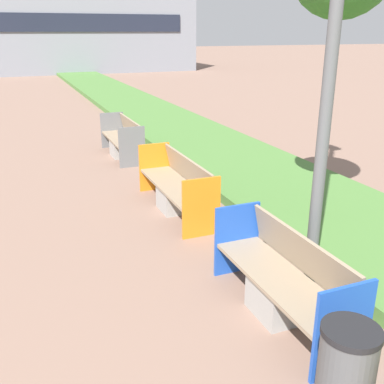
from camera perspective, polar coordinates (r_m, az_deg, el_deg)
planter_grass_strip at (r=10.79m, az=5.28°, el=4.08°), size 2.80×120.00×0.18m
building_backdrop at (r=37.54m, az=-14.35°, el=19.55°), size 17.03×6.52×6.39m
bench_blue_frame at (r=5.14m, az=11.41°, el=-11.42°), size 0.65×2.08×0.94m
bench_orange_frame at (r=7.87m, az=-1.90°, el=0.32°), size 0.65×2.38×0.94m
bench_grey_frame at (r=11.47m, az=-8.74°, el=6.32°), size 0.65×2.09×0.94m
litter_bin at (r=3.91m, az=18.81°, el=-21.70°), size 0.45×0.45×0.95m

